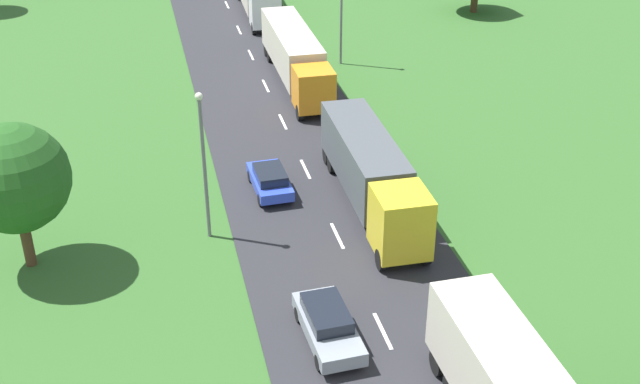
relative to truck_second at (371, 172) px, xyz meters
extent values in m
cube|color=#2B2B30|center=(-2.38, -7.45, -2.07)|extent=(10.00, 140.00, 0.06)
cube|color=white|center=(-2.38, -9.95, -2.04)|extent=(0.16, 2.40, 0.01)
cube|color=white|center=(-2.38, -2.41, -2.04)|extent=(0.16, 2.40, 0.01)
cube|color=white|center=(-2.38, 4.90, -2.04)|extent=(0.16, 2.40, 0.01)
cube|color=white|center=(-2.38, 11.67, -2.04)|extent=(0.16, 2.40, 0.01)
cube|color=white|center=(-2.38, 18.06, -2.04)|extent=(0.16, 2.40, 0.01)
cube|color=white|center=(-2.38, 24.78, -2.04)|extent=(0.16, 2.40, 0.01)
cube|color=white|center=(-2.38, 31.26, -2.04)|extent=(0.16, 2.40, 0.01)
cube|color=white|center=(-2.38, 39.06, -2.04)|extent=(0.16, 2.40, 0.01)
cylinder|color=black|center=(1.03, -14.19, -1.54)|extent=(0.36, 1.00, 1.00)
cylinder|color=black|center=(1.01, -12.79, -1.54)|extent=(0.36, 1.00, 1.00)
cylinder|color=black|center=(-1.09, -12.82, -1.54)|extent=(0.36, 1.00, 1.00)
cube|color=yellow|center=(-0.06, -4.95, -0.06)|extent=(2.47, 2.68, 2.97)
cube|color=black|center=(-0.08, -6.22, 0.48)|extent=(2.10, 0.13, 1.31)
cube|color=#4C5156|center=(0.02, 1.44, 0.11)|extent=(2.62, 9.45, 2.70)
cube|color=black|center=(0.02, 1.44, -1.44)|extent=(1.01, 8.96, 0.24)
cylinder|color=black|center=(0.98, -5.63, -1.54)|extent=(0.36, 1.00, 1.00)
cylinder|color=black|center=(-1.12, -5.60, -1.54)|extent=(0.36, 1.00, 1.00)
cylinder|color=black|center=(1.10, 4.25, -1.54)|extent=(0.36, 1.00, 1.00)
cylinder|color=black|center=(-1.00, 4.27, -1.54)|extent=(0.36, 1.00, 1.00)
cylinder|color=black|center=(1.12, 5.38, -1.54)|extent=(0.36, 1.00, 1.00)
cylinder|color=black|center=(-0.98, 5.41, -1.54)|extent=(0.36, 1.00, 1.00)
cube|color=orange|center=(-0.19, 12.38, -0.24)|extent=(2.45, 2.50, 2.60)
cube|color=black|center=(-0.20, 11.19, 0.23)|extent=(2.10, 0.11, 1.15)
cube|color=beige|center=(-0.16, 19.60, 0.12)|extent=(2.56, 11.27, 2.73)
cube|color=black|center=(-0.16, 19.60, -1.44)|extent=(0.96, 10.70, 0.24)
cylinder|color=black|center=(0.85, 11.75, -1.54)|extent=(0.36, 1.00, 1.00)
cylinder|color=black|center=(-1.25, 11.76, -1.54)|extent=(0.36, 1.00, 1.00)
cylinder|color=black|center=(0.91, 22.97, -1.54)|extent=(0.36, 1.00, 1.00)
cylinder|color=black|center=(-1.19, 22.98, -1.54)|extent=(0.36, 1.00, 1.00)
cylinder|color=black|center=(0.92, 24.32, -1.54)|extent=(0.36, 1.00, 1.00)
cylinder|color=black|center=(-1.18, 24.33, -1.54)|extent=(0.36, 1.00, 1.00)
cube|color=white|center=(-0.23, 30.41, -0.24)|extent=(2.51, 2.51, 2.60)
cube|color=black|center=(-0.26, 29.25, 0.23)|extent=(2.10, 0.16, 1.15)
cube|color=black|center=(-0.03, 37.30, -1.44)|extent=(1.19, 10.13, 0.24)
cylinder|color=black|center=(0.80, 29.77, -1.54)|extent=(0.38, 1.01, 1.00)
cylinder|color=black|center=(-1.30, 29.83, -1.54)|extent=(0.38, 1.01, 1.00)
cube|color=#8C939E|center=(-4.69, -10.00, -1.42)|extent=(2.07, 4.66, 0.61)
cube|color=black|center=(-4.70, -9.77, -0.85)|extent=(1.67, 2.64, 0.54)
cylinder|color=black|center=(-3.79, -11.51, -1.72)|extent=(0.25, 0.65, 0.64)
cylinder|color=black|center=(-5.43, -11.59, -1.72)|extent=(0.25, 0.65, 0.64)
cylinder|color=black|center=(-3.95, -8.40, -1.72)|extent=(0.25, 0.65, 0.64)
cylinder|color=black|center=(-5.59, -8.48, -1.72)|extent=(0.25, 0.65, 0.64)
cube|color=blue|center=(-4.78, 2.82, -1.44)|extent=(1.94, 4.11, 0.55)
cube|color=black|center=(-4.78, 2.62, -0.91)|extent=(1.59, 2.32, 0.51)
cylinder|color=black|center=(-5.63, 4.16, -1.72)|extent=(0.24, 0.65, 0.64)
cylinder|color=black|center=(-4.04, 4.22, -1.72)|extent=(0.24, 0.65, 0.64)
cylinder|color=black|center=(-5.53, 1.42, -1.72)|extent=(0.24, 0.65, 0.64)
cylinder|color=black|center=(-3.94, 1.48, -1.72)|extent=(0.24, 0.65, 0.64)
cylinder|color=slate|center=(-8.45, -0.88, 1.51)|extent=(0.18, 0.18, 7.23)
sphere|color=silver|center=(-8.45, -0.88, 5.24)|extent=(0.36, 0.36, 0.36)
cylinder|color=slate|center=(3.97, 21.46, 2.19)|extent=(0.18, 0.18, 8.58)
cylinder|color=#513823|center=(-16.77, -1.46, -0.76)|extent=(0.50, 0.50, 2.67)
sphere|color=#23561E|center=(-16.77, -1.46, 2.42)|extent=(4.93, 4.93, 4.93)
camera|label=1|loc=(-10.85, -34.77, 18.91)|focal=45.24mm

